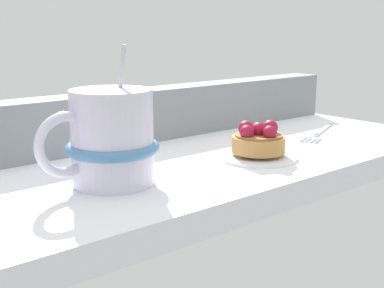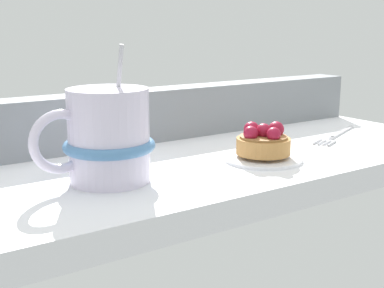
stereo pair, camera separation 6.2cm
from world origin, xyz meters
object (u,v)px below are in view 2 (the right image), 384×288
(raspberry_tart, at_px, (263,141))
(coffee_mug, at_px, (107,137))
(dessert_plate, at_px, (263,157))
(dessert_fork, at_px, (337,134))

(raspberry_tart, relative_size, coffee_mug, 0.46)
(dessert_plate, height_order, raspberry_tart, raspberry_tart)
(raspberry_tart, distance_m, coffee_mug, 0.21)
(dessert_plate, height_order, coffee_mug, coffee_mug)
(dessert_plate, bearing_deg, dessert_fork, 13.07)
(raspberry_tart, height_order, dessert_fork, raspberry_tart)
(dessert_plate, bearing_deg, coffee_mug, 172.08)
(raspberry_tart, distance_m, dessert_fork, 0.20)
(raspberry_tart, bearing_deg, dessert_plate, -100.67)
(dessert_plate, bearing_deg, raspberry_tart, 79.33)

